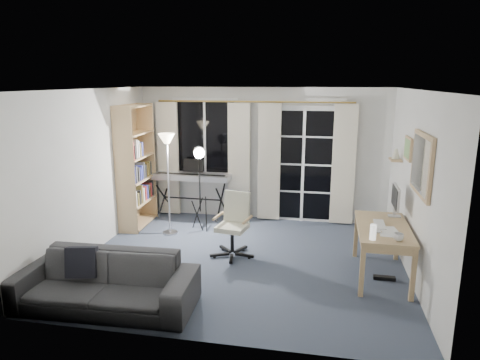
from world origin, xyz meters
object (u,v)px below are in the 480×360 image
desk (383,233)px  torchiere_lamp (167,154)px  bookshelf (134,170)px  office_chair (235,218)px  sofa (102,273)px  monitor (396,198)px  studio_light (199,162)px  mug (399,236)px  keyboard_piano (192,178)px

desk → torchiere_lamp: bearing=163.5°
bookshelf → torchiere_lamp: size_ratio=1.26×
torchiere_lamp → office_chair: 1.61m
sofa → office_chair: bearing=55.1°
desk → sofa: sofa is taller
torchiere_lamp → monitor: (3.47, -0.57, -0.40)m
studio_light → office_chair: 1.31m
mug → torchiere_lamp: bearing=155.7°
mug → sofa: bearing=-164.8°
studio_light → mug: size_ratio=13.14×
desk → monitor: monitor is taller
torchiere_lamp → sofa: 2.60m
office_chair → desk: bearing=-0.8°
desk → monitor: size_ratio=2.61×
bookshelf → sofa: bookshelf is taller
office_chair → torchiere_lamp: bearing=163.2°
studio_light → bookshelf: bearing=157.3°
monitor → mug: monitor is taller
torchiere_lamp → mug: torchiere_lamp is taller
desk → mug: 0.53m
torchiere_lamp → monitor: 3.53m
studio_light → monitor: size_ratio=2.99×
bookshelf → monitor: (4.20, -0.88, -0.05)m
torchiere_lamp → mug: 3.75m
desk → keyboard_piano: bearing=150.2°
torchiere_lamp → monitor: size_ratio=3.39×
bookshelf → studio_light: 1.23m
desk → sofa: (-3.19, -1.39, -0.20)m
torchiere_lamp → office_chair: torchiere_lamp is taller
torchiere_lamp → keyboard_piano: torchiere_lamp is taller
studio_light → office_chair: (0.77, -0.85, -0.64)m
keyboard_piano → office_chair: 1.84m
monitor → sofa: monitor is taller
torchiere_lamp → keyboard_piano: size_ratio=1.17×
torchiere_lamp → mug: size_ratio=14.88×
keyboard_piano → desk: bearing=-29.3°
sofa → monitor: bearing=26.8°
keyboard_piano → studio_light: studio_light is taller
bookshelf → keyboard_piano: 1.05m
torchiere_lamp → sofa: size_ratio=0.81×
office_chair → sofa: office_chair is taller
keyboard_piano → monitor: bearing=-21.5°
torchiere_lamp → keyboard_piano: bearing=80.2°
monitor → sofa: 3.89m
monitor → office_chair: bearing=-177.6°
monitor → sofa: bearing=-150.5°
bookshelf → sofa: (0.82, -2.73, -0.60)m
bookshelf → desk: bearing=-20.2°
torchiere_lamp → office_chair: (1.24, -0.63, -0.81)m
monitor → mug: bearing=-94.9°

